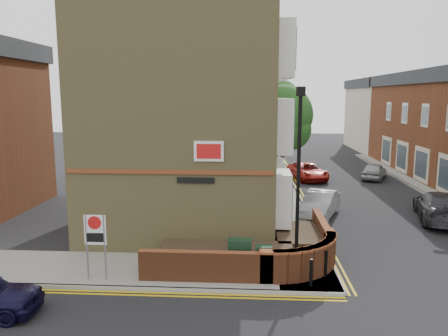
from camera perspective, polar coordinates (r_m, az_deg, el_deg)
ground at (r=14.28m, az=3.15°, el=-16.03°), size 120.00×120.00×0.00m
pavement_corner at (r=16.02m, az=-9.76°, el=-13.01°), size 13.00×3.00×0.12m
pavement_main at (r=29.60m, az=7.25°, el=-2.51°), size 2.00×32.00×0.12m
kerb_side at (r=14.69m, az=-11.14°, el=-15.20°), size 13.00×0.15×0.12m
kerb_main_near at (r=29.68m, az=9.18°, el=-2.52°), size 0.15×32.00×0.12m
kerb_main_far at (r=28.77m, az=25.88°, el=-3.74°), size 0.15×40.00×0.12m
yellow_lines_side at (r=14.49m, az=-11.39°, el=-15.79°), size 13.00×0.28×0.01m
yellow_lines_main at (r=29.72m, az=9.66°, el=-2.63°), size 0.28×32.00×0.01m
corner_building at (r=21.10m, az=-4.39°, el=9.64°), size 8.95×10.40×13.60m
garden_wall at (r=16.58m, az=3.22°, el=-12.32°), size 6.80×6.00×1.20m
lamppost at (r=14.46m, az=9.66°, el=-1.85°), size 0.25×0.50×6.30m
utility_cabinet_large at (r=15.20m, az=2.06°, el=-11.46°), size 0.80×0.45×1.20m
utility_cabinet_small at (r=14.94m, az=5.17°, el=-12.07°), size 0.55×0.40×1.10m
bollard_near at (r=14.55m, az=11.30°, el=-13.26°), size 0.11×0.11×0.90m
bollard_far at (r=15.37m, az=13.16°, el=-12.06°), size 0.11×0.11×0.90m
zone_sign at (r=15.00m, az=-16.46°, el=-8.40°), size 0.72×0.07×2.20m
far_terrace_cream at (r=52.96m, az=19.49°, el=6.62°), size 5.40×12.40×8.00m
tree_near at (r=27.05m, az=7.72°, el=6.29°), size 3.64×3.65×6.70m
tree_mid at (r=35.01m, az=6.79°, el=7.81°), size 4.03×4.03×7.42m
tree_far at (r=43.01m, az=6.18°, el=7.73°), size 3.81×3.81×7.00m
traffic_light_assembly at (r=38.12m, az=7.07°, el=4.30°), size 0.20×0.16×4.20m
silver_car_near at (r=22.89m, az=12.41°, el=-4.66°), size 2.73×4.22×1.31m
red_car_main at (r=32.89m, az=10.88°, el=-0.42°), size 2.98×4.79×1.24m
grey_car_far at (r=24.13m, az=26.40°, el=-4.52°), size 3.16×5.40×1.47m
silver_car_far at (r=34.31m, az=19.03°, el=-0.36°), size 2.79×3.90×1.23m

